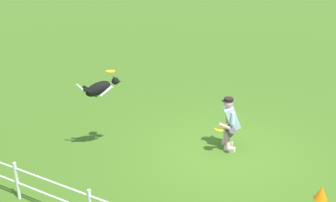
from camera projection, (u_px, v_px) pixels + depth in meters
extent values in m
plane|color=#40681E|center=(222.00, 153.00, 9.74)|extent=(60.00, 60.00, 0.00)
cube|color=silver|center=(227.00, 143.00, 10.08)|extent=(0.26, 0.10, 0.10)
cylinder|color=tan|center=(226.00, 136.00, 10.00)|extent=(0.26, 0.32, 0.37)
cylinder|color=#4C4955|center=(229.00, 128.00, 9.90)|extent=(0.35, 0.42, 0.37)
cube|color=silver|center=(230.00, 149.00, 9.82)|extent=(0.26, 0.10, 0.10)
cylinder|color=tan|center=(228.00, 142.00, 9.74)|extent=(0.26, 0.32, 0.37)
cylinder|color=#4C4955|center=(231.00, 133.00, 9.68)|extent=(0.35, 0.42, 0.37)
cube|color=#AECCE5|center=(232.00, 117.00, 9.67)|extent=(0.53, 0.51, 0.58)
cylinder|color=#AECCE5|center=(229.00, 112.00, 9.83)|extent=(0.15, 0.16, 0.29)
cylinder|color=#AECCE5|center=(233.00, 118.00, 9.46)|extent=(0.15, 0.16, 0.29)
cylinder|color=tan|center=(224.00, 126.00, 9.50)|extent=(0.28, 0.23, 0.19)
cylinder|color=tan|center=(227.00, 117.00, 9.91)|extent=(0.15, 0.16, 0.27)
sphere|color=tan|center=(228.00, 103.00, 9.53)|extent=(0.21, 0.21, 0.21)
cylinder|color=black|center=(229.00, 99.00, 9.50)|extent=(0.22, 0.22, 0.07)
cylinder|color=black|center=(224.00, 101.00, 9.50)|extent=(0.12, 0.12, 0.02)
ellipsoid|color=black|center=(98.00, 89.00, 9.28)|extent=(0.66, 0.67, 0.48)
ellipsoid|color=white|center=(105.00, 89.00, 9.33)|extent=(0.14, 0.20, 0.17)
sphere|color=black|center=(115.00, 81.00, 9.32)|extent=(0.17, 0.17, 0.17)
cone|color=black|center=(119.00, 81.00, 9.35)|extent=(0.13, 0.13, 0.09)
cone|color=black|center=(115.00, 79.00, 9.24)|extent=(0.06, 0.06, 0.07)
cone|color=black|center=(114.00, 77.00, 9.34)|extent=(0.06, 0.06, 0.07)
cylinder|color=white|center=(106.00, 91.00, 9.26)|extent=(0.27, 0.27, 0.25)
cylinder|color=white|center=(106.00, 89.00, 9.41)|extent=(0.27, 0.27, 0.25)
cylinder|color=black|center=(90.00, 92.00, 9.17)|extent=(0.27, 0.27, 0.25)
cylinder|color=black|center=(90.00, 90.00, 9.33)|extent=(0.27, 0.27, 0.25)
cylinder|color=white|center=(81.00, 88.00, 9.17)|extent=(0.17, 0.17, 0.23)
cylinder|color=yellow|center=(110.00, 71.00, 9.29)|extent=(0.28, 0.28, 0.05)
cylinder|color=yellow|center=(219.00, 130.00, 9.50)|extent=(0.31, 0.30, 0.09)
cylinder|color=white|center=(17.00, 181.00, 7.89)|extent=(0.06, 0.06, 0.80)
cone|color=orange|center=(321.00, 193.00, 7.96)|extent=(0.26, 0.26, 0.29)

